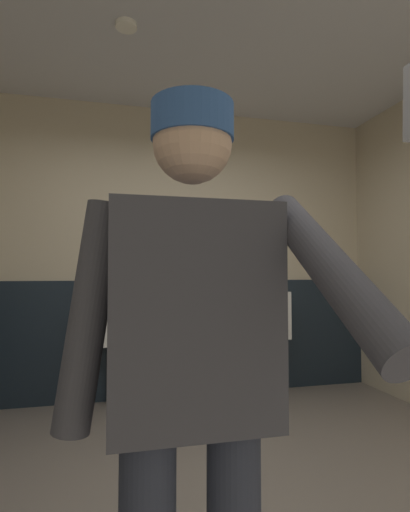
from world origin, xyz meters
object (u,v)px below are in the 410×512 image
Objects in this scene: urinal_right at (267,314)px; person at (193,367)px; urinal_left at (110,318)px; urinal_middle at (192,316)px.

urinal_right is 0.77× the size of person.
urinal_middle is (0.75, 0.00, 0.00)m from urinal_left.
urinal_left and urinal_middle have the same top height.
person is (0.21, -2.60, 0.16)m from urinal_left.
urinal_left is at bearing 94.69° from person.
urinal_right is at bearing 0.00° from urinal_left.
urinal_middle is 1.00× the size of urinal_right.
urinal_right is 2.91m from person.
urinal_middle is at bearing 78.35° from person.
urinal_left is 1.50m from urinal_right.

